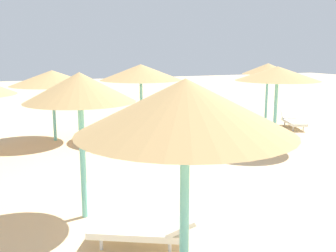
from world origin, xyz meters
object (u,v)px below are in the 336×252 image
at_px(parasol_2, 80,88).
at_px(parasol_3, 277,74).
at_px(parasol_7, 52,78).
at_px(lounger_2, 145,229).
at_px(lounger_3, 212,135).
at_px(parasol_1, 141,73).
at_px(lounger_4, 293,121).
at_px(parasol_4, 268,69).
at_px(bench_0, 160,107).
at_px(parasol_0, 185,107).
at_px(lounger_1, 141,120).

xyz_separation_m(parasol_2, parasol_3, (7.41, 3.28, -0.07)).
height_order(parasol_7, lounger_2, parasol_7).
bearing_deg(parasol_3, lounger_3, 143.42).
height_order(parasol_1, lounger_4, parasol_1).
distance_m(parasol_3, parasol_7, 8.22).
distance_m(parasol_2, lounger_2, 2.99).
height_order(parasol_1, parasol_4, parasol_1).
xyz_separation_m(parasol_7, bench_0, (6.21, 4.62, -2.05)).
bearing_deg(parasol_2, parasol_3, 23.87).
height_order(parasol_1, lounger_3, parasol_1).
height_order(parasol_1, parasol_2, parasol_2).
bearing_deg(parasol_4, lounger_3, -147.60).
relative_size(parasol_0, parasol_1, 0.97).
height_order(lounger_2, lounger_3, lounger_3).
xyz_separation_m(lounger_2, lounger_4, (9.78, 7.56, 0.01)).
xyz_separation_m(parasol_7, lounger_3, (5.26, -2.89, -2.07)).
distance_m(parasol_0, lounger_4, 13.98).
distance_m(parasol_1, parasol_3, 5.14).
distance_m(parasol_2, lounger_4, 12.30).
xyz_separation_m(parasol_2, lounger_1, (4.33, 8.82, -2.38)).
height_order(lounger_1, lounger_2, lounger_1).
bearing_deg(parasol_0, lounger_3, 58.46).
relative_size(parasol_4, bench_0, 1.83).
distance_m(parasol_2, parasol_7, 7.51).
bearing_deg(lounger_3, lounger_1, 106.99).
xyz_separation_m(parasol_3, lounger_3, (-1.80, 1.33, -2.29)).
height_order(parasol_3, lounger_3, parasol_3).
bearing_deg(lounger_1, parasol_7, -161.60).
relative_size(lounger_1, lounger_4, 0.96).
distance_m(parasol_3, bench_0, 9.17).
height_order(parasol_3, parasol_7, parasol_3).
distance_m(parasol_3, lounger_3, 3.20).
relative_size(parasol_7, lounger_1, 1.64).
height_order(parasol_4, lounger_1, parasol_4).
xyz_separation_m(parasol_3, bench_0, (-0.84, 8.84, -2.27)).
relative_size(parasol_7, lounger_3, 1.63).
bearing_deg(parasol_1, lounger_3, -47.23).
bearing_deg(lounger_4, parasol_2, -150.70).
height_order(parasol_2, parasol_7, parasol_2).
distance_m(parasol_1, parasol_7, 3.35).
bearing_deg(lounger_3, parasol_3, -36.58).
distance_m(parasol_2, lounger_1, 10.10).
relative_size(parasol_0, parasol_4, 1.10).
bearing_deg(parasol_3, lounger_2, -143.50).
bearing_deg(bench_0, lounger_4, -57.49).
distance_m(parasol_1, lounger_2, 9.18).
height_order(parasol_0, parasol_7, parasol_0).
bearing_deg(lounger_4, lounger_3, -165.25).
distance_m(lounger_2, lounger_3, 7.94).
distance_m(parasol_3, lounger_2, 8.61).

